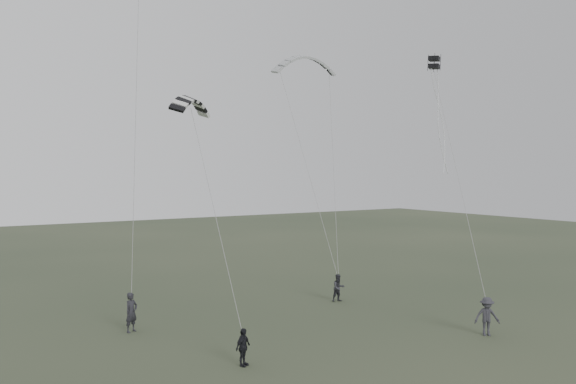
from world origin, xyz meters
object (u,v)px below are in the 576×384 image
kite_pale_large (305,57)px  kite_box (434,63)px  flyer_far (487,316)px  kite_striped (191,99)px  flyer_right (339,288)px  flyer_center (243,347)px  flyer_left (131,312)px

kite_pale_large → kite_box: size_ratio=6.57×
flyer_far → kite_striped: kite_striped is taller
kite_striped → kite_box: (13.64, -2.95, 2.70)m
flyer_far → kite_box: kite_box is taller
flyer_right → kite_box: (3.98, -3.68, 13.17)m
kite_pale_large → flyer_center: bearing=-116.5°
kite_pale_large → flyer_right: bearing=-89.3°
flyer_right → flyer_center: 12.18m
flyer_far → kite_box: 14.43m
flyer_left → flyer_right: (12.38, -0.22, -0.14)m
flyer_right → flyer_center: (-10.04, -6.89, -0.06)m
flyer_right → flyer_far: bearing=-73.5°
flyer_left → kite_pale_large: size_ratio=0.42×
flyer_left → flyer_right: bearing=-28.7°
flyer_center → flyer_far: size_ratio=0.83×
flyer_right → flyer_far: size_ratio=0.90×
flyer_center → kite_striped: kite_striped is taller
kite_pale_large → kite_box: kite_pale_large is taller
kite_striped → kite_box: size_ratio=4.20×
flyer_far → kite_striped: (-11.32, 8.59, 10.38)m
flyer_center → kite_striped: bearing=58.4°
flyer_center → kite_striped: size_ratio=0.52×
kite_pale_large → kite_striped: size_ratio=1.56×
flyer_far → flyer_right: bearing=134.0°
flyer_left → flyer_far: 16.98m
flyer_left → kite_box: kite_box is taller
flyer_far → kite_pale_large: size_ratio=0.40×
flyer_left → kite_box: bearing=-41.1°
flyer_left → flyer_center: bearing=-99.5°
kite_striped → flyer_far: bearing=-75.6°
flyer_left → flyer_center: (2.34, -7.12, -0.20)m
flyer_left → kite_striped: 10.73m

